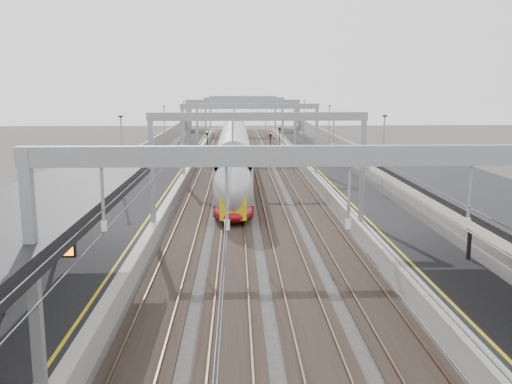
{
  "coord_description": "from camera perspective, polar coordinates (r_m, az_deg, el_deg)",
  "views": [
    {
      "loc": [
        -1.25,
        -11.65,
        8.94
      ],
      "look_at": [
        0.0,
        25.03,
        2.29
      ],
      "focal_mm": 40.0,
      "sensor_mm": 36.0,
      "label": 1
    }
  ],
  "objects": [
    {
      "name": "tracks",
      "position": [
        57.36,
        -0.68,
        1.35
      ],
      "size": [
        11.4,
        140.0,
        0.2
      ],
      "color": "black",
      "rests_on": "ground"
    },
    {
      "name": "signal_red_near",
      "position": [
        75.32,
        1.45,
        5.3
      ],
      "size": [
        0.32,
        0.32,
        3.48
      ],
      "color": "black",
      "rests_on": "ground"
    },
    {
      "name": "signal_red_far",
      "position": [
        88.46,
        2.38,
        6.03
      ],
      "size": [
        0.32,
        0.32,
        3.48
      ],
      "color": "black",
      "rests_on": "ground"
    },
    {
      "name": "wall_right",
      "position": [
        58.47,
        10.37,
        2.89
      ],
      "size": [
        0.3,
        120.0,
        3.2
      ],
      "primitive_type": "cube",
      "color": "gray",
      "rests_on": "ground"
    },
    {
      "name": "platform_left",
      "position": [
        57.67,
        -8.66,
        1.74
      ],
      "size": [
        4.0,
        120.0,
        1.0
      ],
      "primitive_type": "cube",
      "color": "black",
      "rests_on": "ground"
    },
    {
      "name": "wall_left",
      "position": [
        57.99,
        -11.83,
        2.78
      ],
      "size": [
        0.3,
        120.0,
        3.2
      ],
      "primitive_type": "cube",
      "color": "gray",
      "rests_on": "ground"
    },
    {
      "name": "overhead_line",
      "position": [
        63.34,
        -0.83,
        7.74
      ],
      "size": [
        13.0,
        140.0,
        6.6
      ],
      "color": "gray",
      "rests_on": "platform_left"
    },
    {
      "name": "platform_right",
      "position": [
        58.02,
        7.25,
        1.82
      ],
      "size": [
        4.0,
        120.0,
        1.0
      ],
      "primitive_type": "cube",
      "color": "black",
      "rests_on": "ground"
    },
    {
      "name": "signal_green",
      "position": [
        78.04,
        -4.87,
        5.44
      ],
      "size": [
        0.32,
        0.32,
        3.48
      ],
      "color": "black",
      "rests_on": "ground"
    },
    {
      "name": "overbridge",
      "position": [
        111.72,
        -1.32,
        8.41
      ],
      "size": [
        22.0,
        2.2,
        6.9
      ],
      "color": "gray",
      "rests_on": "ground"
    },
    {
      "name": "train",
      "position": [
        59.79,
        -2.18,
        3.73
      ],
      "size": [
        2.77,
        50.48,
        4.38
      ],
      "color": "maroon",
      "rests_on": "ground"
    }
  ]
}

